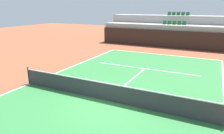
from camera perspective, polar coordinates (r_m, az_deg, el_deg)
The scene contains 12 objects.
ground_plane at distance 10.79m, azimuth -1.53°, elevation -9.27°, with size 80.00×80.00×0.00m, color brown.
court_surface at distance 10.79m, azimuth -1.53°, elevation -9.24°, with size 11.00×24.00×0.01m, color #2D7238.
baseline_far at distance 21.55m, azimuth 13.58°, elevation 3.37°, with size 11.00×0.10×0.00m, color white.
sideline_left at distance 14.00m, azimuth -21.69°, elevation -4.28°, with size 0.10×24.00×0.00m, color white.
service_line_far at distance 16.34m, azimuth 9.05°, elevation -0.43°, with size 8.26×0.10×0.00m, color white.
centre_service_line at distance 13.47m, azimuth 4.88°, elevation -3.94°, with size 0.10×6.40×0.00m, color white.
back_wall at distance 25.24m, azimuth 15.86°, elevation 7.37°, with size 17.45×0.30×2.03m, color black.
stands_tier_lower at distance 26.52m, azimuth 16.48°, elevation 8.34°, with size 17.45×2.40×2.59m, color #9E9E99.
stands_tier_upper at distance 28.82m, azimuth 17.46°, elevation 9.85°, with size 17.45×2.40×3.60m, color #9E9E99.
seating_row_lower at distance 26.47m, azimuth 16.77°, elevation 11.40°, with size 2.75×0.44×0.44m.
seating_row_upper at distance 28.78m, azimuth 17.82°, elevation 13.67°, with size 2.75×0.44×0.44m.
tennis_net at distance 10.58m, azimuth -1.55°, elevation -6.78°, with size 11.08×0.08×1.07m.
Camera 1 is at (4.60, -8.58, 4.65)m, focal length 33.11 mm.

